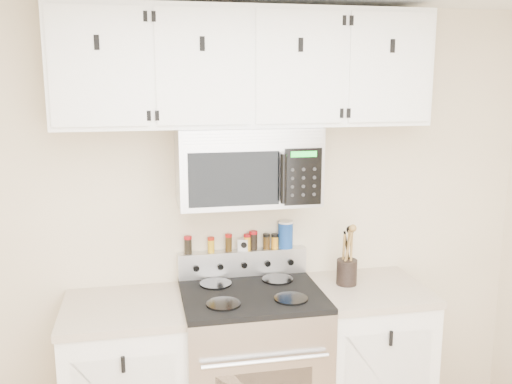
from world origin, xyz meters
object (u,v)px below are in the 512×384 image
at_px(range, 252,369).
at_px(utensil_crock, 347,270).
at_px(microwave, 247,165).
at_px(salt_canister, 285,234).

bearing_deg(range, utensil_crock, 7.76).
bearing_deg(microwave, utensil_crock, -4.81).
bearing_deg(salt_canister, microwave, -149.14).
xyz_separation_m(microwave, salt_canister, (0.26, 0.16, -0.45)).
bearing_deg(microwave, range, -90.23).
height_order(range, salt_canister, salt_canister).
relative_size(utensil_crock, salt_canister, 2.11).
bearing_deg(utensil_crock, salt_canister, 147.07).
bearing_deg(utensil_crock, microwave, 175.19).
height_order(range, utensil_crock, utensil_crock).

